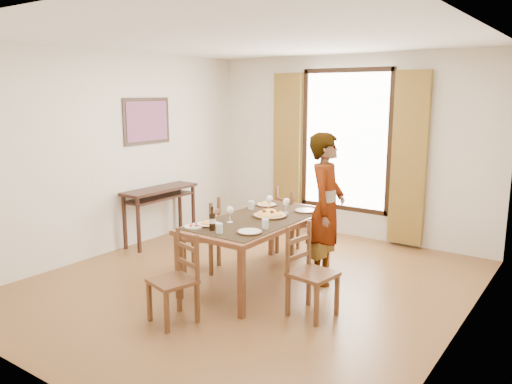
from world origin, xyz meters
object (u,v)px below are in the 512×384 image
Objects in this scene: dining_table at (259,223)px; pasta_platter at (270,212)px; console_table at (160,196)px; man at (326,209)px.

pasta_platter reaches higher than dining_table.
pasta_platter is at bearing -9.37° from console_table.
dining_table is at bearing 114.37° from man.
console_table is 0.70× the size of man.
man reaches higher than console_table.
console_table is 2.14m from dining_table.
man is at bearing 37.29° from dining_table.
man is 4.30× the size of pasta_platter.
man is at bearing 31.71° from pasta_platter.
man is (0.60, 0.46, 0.17)m from dining_table.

